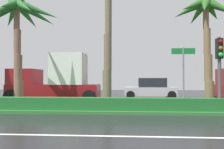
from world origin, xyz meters
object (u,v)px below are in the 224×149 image
at_px(car_in_traffic_leading, 151,89).
at_px(palm_tree_centre, 206,16).
at_px(box_truck_lead, 56,80).
at_px(palm_tree_mid_left, 18,18).
at_px(traffic_signal_median_right, 220,60).
at_px(street_name_sign, 183,70).

bearing_deg(car_in_traffic_leading, palm_tree_centre, 107.48).
height_order(palm_tree_centre, box_truck_lead, palm_tree_centre).
bearing_deg(car_in_traffic_leading, palm_tree_mid_left, 41.83).
relative_size(palm_tree_mid_left, traffic_signal_median_right, 1.79).
xyz_separation_m(box_truck_lead, car_in_traffic_leading, (7.09, 3.44, -0.72)).
bearing_deg(palm_tree_centre, box_truck_lead, 157.91).
xyz_separation_m(traffic_signal_median_right, box_truck_lead, (-9.51, 5.31, -1.01)).
xyz_separation_m(palm_tree_mid_left, car_in_traffic_leading, (8.11, 7.25, -4.29)).
relative_size(palm_tree_centre, car_in_traffic_leading, 1.43).
relative_size(palm_tree_mid_left, box_truck_lead, 0.98).
relative_size(traffic_signal_median_right, car_in_traffic_leading, 0.81).
bearing_deg(palm_tree_mid_left, car_in_traffic_leading, 41.83).
distance_m(box_truck_lead, car_in_traffic_leading, 7.92).
bearing_deg(car_in_traffic_leading, street_name_sign, 94.56).
relative_size(palm_tree_centre, street_name_sign, 2.05).
xyz_separation_m(palm_tree_mid_left, palm_tree_centre, (10.39, 0.01, -0.09)).
height_order(palm_tree_mid_left, traffic_signal_median_right, palm_tree_mid_left).
xyz_separation_m(palm_tree_centre, box_truck_lead, (-9.38, 3.81, -3.48)).
distance_m(palm_tree_centre, box_truck_lead, 10.70).
bearing_deg(car_in_traffic_leading, traffic_signal_median_right, 105.43).
relative_size(box_truck_lead, car_in_traffic_leading, 1.49).
relative_size(palm_tree_mid_left, street_name_sign, 2.09).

